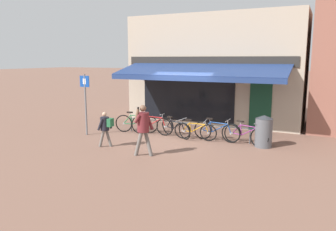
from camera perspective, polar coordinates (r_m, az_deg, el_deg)
name	(u,v)px	position (r m, az deg, el deg)	size (l,w,h in m)	color
ground_plane	(172,138)	(12.67, 0.64, -3.88)	(160.00, 160.00, 0.00)	brown
shop_front	(216,69)	(16.12, 8.38, 7.96)	(8.10, 4.99, 5.02)	tan
bike_rack_rail	(186,124)	(12.71, 3.10, -1.57)	(5.07, 0.04, 0.57)	#47494F
bicycle_green	(136,123)	(13.53, -5.53, -1.35)	(1.78, 0.60, 0.86)	black
bicycle_red	(152,125)	(13.14, -2.80, -1.64)	(1.82, 0.52, 0.87)	black
bicycle_black	(175,128)	(12.72, 1.29, -2.21)	(1.60, 0.95, 0.81)	black
bicycle_orange	(195,131)	(12.26, 4.73, -2.68)	(1.66, 0.52, 0.81)	black
bicycle_blue	(216,131)	(12.20, 8.42, -2.68)	(1.81, 0.52, 0.85)	black
bicycle_purple	(245,134)	(11.91, 13.34, -3.22)	(1.72, 0.63, 0.85)	black
pedestrian_adult	(143,125)	(10.16, -4.34, -1.65)	(0.59, 0.59, 1.63)	slate
pedestrian_child	(106,125)	(11.41, -10.82, -1.70)	(0.51, 0.52, 1.23)	slate
litter_bin	(264,131)	(11.71, 16.32, -2.62)	(0.59, 0.59, 1.11)	#515459
parking_sign	(85,98)	(13.30, -14.20, 2.96)	(0.44, 0.07, 2.42)	slate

